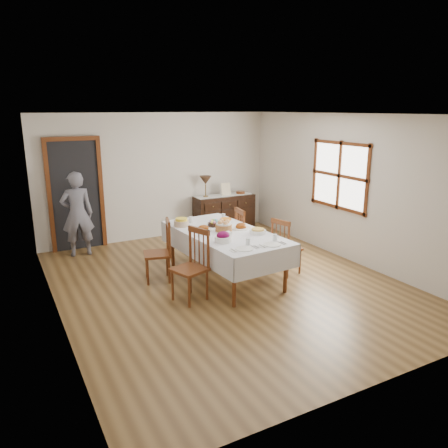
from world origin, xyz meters
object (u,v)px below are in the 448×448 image
chair_left_far (160,250)px  chair_right_near (285,246)px  table_lamp (206,181)px  dining_table (225,237)px  chair_right_far (246,235)px  person (77,211)px  sideboard (224,213)px  chair_left_near (192,265)px

chair_left_far → chair_right_near: chair_left_far is taller
chair_right_near → table_lamp: size_ratio=2.08×
chair_left_far → table_lamp: (1.83, 2.12, 0.66)m
chair_left_far → chair_right_near: bearing=84.1°
dining_table → chair_left_far: chair_left_far is taller
chair_right_near → chair_right_far: bearing=1.6°
chair_left_far → person: size_ratio=0.59×
chair_right_near → chair_right_far: (-0.24, 0.82, 0.01)m
dining_table → chair_right_far: bearing=31.0°
chair_right_near → person: size_ratio=0.57×
dining_table → chair_right_near: 1.02m
sideboard → table_lamp: bearing=175.5°
sideboard → chair_right_near: bearing=-97.6°
chair_left_far → chair_right_far: bearing=108.2°
chair_right_near → sideboard: chair_right_near is taller
chair_right_near → chair_right_far: chair_right_far is taller
dining_table → sideboard: bearing=57.8°
table_lamp → sideboard: bearing=-4.5°
chair_left_near → chair_right_far: bearing=104.2°
chair_right_near → person: 3.86m
chair_left_far → chair_right_far: 1.65m
chair_left_near → person: person is taller
chair_left_far → person: bearing=-139.3°
chair_left_near → chair_right_near: chair_left_near is taller
chair_right_near → table_lamp: table_lamp is taller
chair_left_far → chair_left_near: bearing=24.9°
person → chair_left_far: bearing=119.8°
table_lamp → person: bearing=-175.4°
dining_table → chair_right_near: chair_right_near is taller
sideboard → person: 3.21m
chair_left_far → sideboard: 3.09m
chair_right_far → chair_right_near: bearing=-156.6°
chair_right_near → sideboard: 2.84m
chair_right_far → table_lamp: (0.18, 2.03, 0.67)m
chair_right_near → table_lamp: 2.93m
sideboard → table_lamp: 0.88m
chair_left_far → person: 2.14m
dining_table → person: 2.96m
chair_left_near → person: (-1.06, 2.79, 0.32)m
person → dining_table: bearing=133.0°
dining_table → chair_right_far: 0.89m
chair_right_near → chair_left_near: bearing=80.4°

